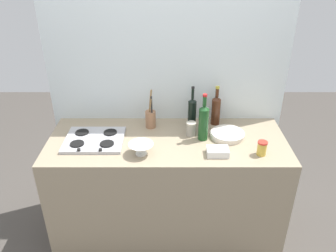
{
  "coord_description": "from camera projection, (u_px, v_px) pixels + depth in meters",
  "views": [
    {
      "loc": [
        0.01,
        -2.2,
        2.24
      ],
      "look_at": [
        0.0,
        0.0,
        1.02
      ],
      "focal_mm": 36.49,
      "sensor_mm": 36.0,
      "label": 1
    }
  ],
  "objects": [
    {
      "name": "counter_block",
      "position": [
        168.0,
        187.0,
        2.79
      ],
      "size": [
        1.8,
        0.7,
        0.9
      ],
      "primitive_type": "cube",
      "color": "tan",
      "rests_on": "ground"
    },
    {
      "name": "wine_bottle_mid_left",
      "position": [
        217.0,
        109.0,
        2.74
      ],
      "size": [
        0.07,
        0.07,
        0.33
      ],
      "color": "#472314",
      "rests_on": "counter_block"
    },
    {
      "name": "backsplash_panel",
      "position": [
        168.0,
        86.0,
        2.77
      ],
      "size": [
        1.9,
        0.06,
        2.36
      ],
      "primitive_type": "cube",
      "color": "silver",
      "rests_on": "ground"
    },
    {
      "name": "plate_stack",
      "position": [
        228.0,
        135.0,
        2.6
      ],
      "size": [
        0.26,
        0.26,
        0.04
      ],
      "color": "silver",
      "rests_on": "counter_block"
    },
    {
      "name": "stovetop_hob",
      "position": [
        95.0,
        140.0,
        2.55
      ],
      "size": [
        0.43,
        0.36,
        0.04
      ],
      "color": "#B2B2B7",
      "rests_on": "counter_block"
    },
    {
      "name": "butter_dish",
      "position": [
        218.0,
        152.0,
        2.39
      ],
      "size": [
        0.15,
        0.11,
        0.05
      ],
      "primitive_type": "cube",
      "rotation": [
        0.0,
        0.0,
        -0.01
      ],
      "color": "white",
      "rests_on": "counter_block"
    },
    {
      "name": "wine_bottle_leftmost",
      "position": [
        205.0,
        117.0,
        2.63
      ],
      "size": [
        0.07,
        0.07,
        0.32
      ],
      "color": "gray",
      "rests_on": "counter_block"
    },
    {
      "name": "condiment_jar_front",
      "position": [
        192.0,
        129.0,
        2.61
      ],
      "size": [
        0.07,
        0.07,
        0.11
      ],
      "color": "#9E998C",
      "rests_on": "counter_block"
    },
    {
      "name": "mixing_bowl",
      "position": [
        142.0,
        148.0,
        2.38
      ],
      "size": [
        0.18,
        0.18,
        0.08
      ],
      "color": "white",
      "rests_on": "counter_block"
    },
    {
      "name": "utensil_crock",
      "position": [
        151.0,
        118.0,
        2.71
      ],
      "size": [
        0.08,
        0.08,
        0.33
      ],
      "color": "#996B4C",
      "rests_on": "counter_block"
    },
    {
      "name": "wine_bottle_rightmost",
      "position": [
        193.0,
        112.0,
        2.71
      ],
      "size": [
        0.07,
        0.07,
        0.34
      ],
      "color": "black",
      "rests_on": "counter_block"
    },
    {
      "name": "ground_plane",
      "position": [
        168.0,
        227.0,
        3.01
      ],
      "size": [
        6.0,
        6.0,
        0.0
      ],
      "primitive_type": "plane",
      "color": "#47423D",
      "rests_on": "ground"
    },
    {
      "name": "wine_bottle_mid_right",
      "position": [
        204.0,
        122.0,
        2.52
      ],
      "size": [
        0.07,
        0.07,
        0.37
      ],
      "color": "#19471E",
      "rests_on": "counter_block"
    },
    {
      "name": "condiment_jar_rear",
      "position": [
        263.0,
        148.0,
        2.37
      ],
      "size": [
        0.07,
        0.07,
        0.11
      ],
      "color": "gold",
      "rests_on": "counter_block"
    }
  ]
}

